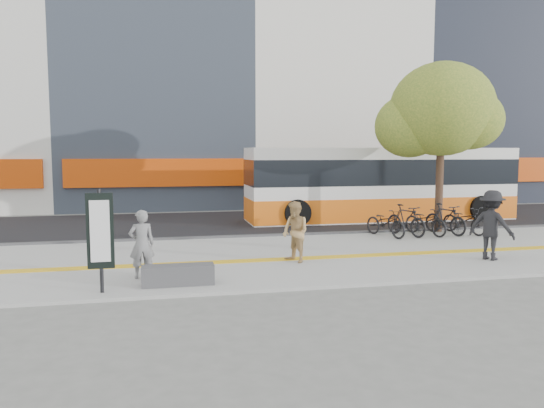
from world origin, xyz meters
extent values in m
plane|color=slate|center=(0.00, 0.00, 0.00)|extent=(120.00, 120.00, 0.00)
cube|color=gray|center=(0.00, 1.50, 0.04)|extent=(40.00, 7.00, 0.08)
cube|color=yellow|center=(0.00, 1.00, 0.09)|extent=(40.00, 0.45, 0.01)
cube|color=black|center=(0.00, 9.00, 0.03)|extent=(40.00, 8.00, 0.06)
cube|color=#3B3B3D|center=(0.00, 5.00, 0.07)|extent=(40.00, 0.25, 0.14)
cube|color=#CD4108|center=(2.00, 14.05, 2.00)|extent=(19.00, 0.50, 1.40)
cube|color=#A3A39F|center=(20.00, 20.00, 13.00)|extent=(16.00, 12.00, 26.00)
cube|color=#3B3B3D|center=(-2.60, -1.20, 0.30)|extent=(1.60, 0.45, 0.45)
cylinder|color=black|center=(-4.20, -1.50, 1.18)|extent=(0.08, 0.08, 2.20)
cube|color=black|center=(-4.20, -1.50, 1.40)|extent=(0.55, 0.08, 1.60)
cube|color=white|center=(-4.20, -1.55, 1.40)|extent=(0.40, 0.02, 1.30)
cylinder|color=#332117|center=(7.20, 4.70, 1.68)|extent=(0.28, 0.28, 3.20)
ellipsoid|color=#406220|center=(7.20, 4.70, 4.60)|extent=(3.80, 3.80, 3.42)
ellipsoid|color=#406220|center=(6.20, 5.20, 4.00)|extent=(2.60, 2.60, 2.34)
ellipsoid|color=#406220|center=(8.10, 4.30, 4.20)|extent=(2.40, 2.40, 2.16)
ellipsoid|color=#406220|center=(7.50, 5.50, 5.40)|extent=(2.20, 2.20, 1.98)
cube|color=white|center=(6.58, 8.50, 1.64)|extent=(11.82, 2.46, 3.15)
cube|color=orange|center=(6.58, 8.50, 0.60)|extent=(11.84, 2.48, 0.98)
cube|color=black|center=(6.58, 8.50, 2.18)|extent=(11.84, 2.48, 1.08)
cylinder|color=black|center=(2.45, 7.27, 0.60)|extent=(1.08, 0.34, 1.08)
cylinder|color=black|center=(2.45, 9.73, 0.60)|extent=(1.08, 0.34, 1.08)
cylinder|color=black|center=(10.72, 7.27, 0.60)|extent=(1.08, 0.34, 1.08)
cylinder|color=black|center=(10.72, 9.73, 0.60)|extent=(1.08, 0.34, 1.08)
imported|color=black|center=(4.77, 4.00, 0.58)|extent=(1.24, 2.02, 1.00)
imported|color=black|center=(5.54, 4.00, 0.64)|extent=(1.08, 1.92, 1.11)
imported|color=black|center=(6.30, 4.00, 0.58)|extent=(1.24, 2.02, 1.00)
imported|color=black|center=(7.07, 4.00, 0.64)|extent=(1.08, 1.92, 1.11)
imported|color=black|center=(7.83, 4.00, 0.58)|extent=(1.24, 2.02, 1.00)
imported|color=black|center=(-3.40, -0.39, 0.89)|extent=(0.64, 0.46, 1.63)
imported|color=tan|center=(0.58, 0.58, 0.90)|extent=(0.90, 0.99, 1.65)
imported|color=black|center=(5.95, -0.24, 1.04)|extent=(1.29, 1.43, 1.92)
camera|label=1|loc=(-2.98, -12.81, 3.06)|focal=34.40mm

